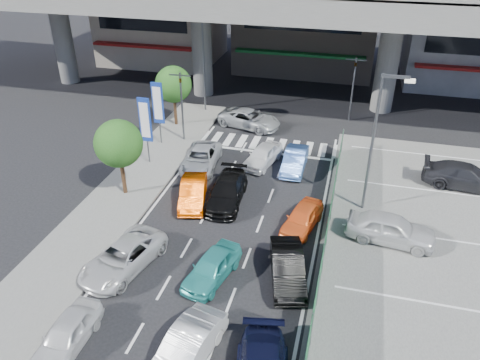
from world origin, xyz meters
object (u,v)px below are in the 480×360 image
(traffic_light_right, at_px, (355,73))
(tree_far, at_px, (173,84))
(street_lamp_right, at_px, (377,134))
(sedan_white_front_mid, at_px, (263,155))
(taxi_orange_left, at_px, (193,192))
(crossing_wagon_silver, at_px, (249,119))
(parked_sedan_white, at_px, (391,229))
(hatch_black_mid_right, at_px, (288,268))
(signboard_near, at_px, (145,122))
(van_white_back_left, at_px, (67,334))
(tree_near, at_px, (119,144))
(taxi_teal_mid, at_px, (212,267))
(signboard_far, at_px, (158,105))
(taxi_orange_right, at_px, (302,218))
(parked_sedan_dgrey, at_px, (466,176))
(traffic_light_left, at_px, (181,90))
(street_lamp_left, at_px, (205,56))
(wagon_silver_front_left, at_px, (201,158))
(sedan_white_mid_left, at_px, (123,257))
(hatch_white_back_mid, at_px, (186,349))
(kei_truck_front_right, at_px, (295,160))
(traffic_cone, at_px, (363,225))
(sedan_black_mid, at_px, (227,192))

(traffic_light_right, distance_m, tree_far, 14.05)
(street_lamp_right, bearing_deg, sedan_white_front_mid, 150.78)
(taxi_orange_left, relative_size, crossing_wagon_silver, 0.81)
(sedan_white_front_mid, relative_size, crossing_wagon_silver, 0.78)
(parked_sedan_white, bearing_deg, hatch_black_mid_right, 138.65)
(signboard_near, xyz_separation_m, van_white_back_left, (3.23, -14.98, -2.44))
(taxi_orange_left, bearing_deg, hatch_black_mid_right, -53.03)
(tree_near, xyz_separation_m, taxi_teal_mid, (7.36, -5.79, -2.74))
(street_lamp_right, xyz_separation_m, signboard_far, (-14.77, 4.99, -1.71))
(street_lamp_right, height_order, taxi_orange_right, street_lamp_right)
(crossing_wagon_silver, distance_m, parked_sedan_dgrey, 16.09)
(traffic_light_left, xyz_separation_m, tree_near, (-0.80, -8.00, -0.55))
(signboard_far, relative_size, tree_far, 0.98)
(street_lamp_left, bearing_deg, parked_sedan_dgrey, -22.49)
(tree_far, bearing_deg, wagon_silver_front_left, -55.72)
(traffic_light_left, xyz_separation_m, hatch_black_mid_right, (9.98, -12.98, -3.25))
(signboard_far, distance_m, sedan_white_mid_left, 13.89)
(crossing_wagon_silver, bearing_deg, traffic_light_left, 146.04)
(traffic_light_left, bearing_deg, hatch_white_back_mid, -69.19)
(kei_truck_front_right, bearing_deg, tree_far, 154.68)
(traffic_cone, bearing_deg, van_white_back_left, -135.78)
(street_lamp_right, bearing_deg, signboard_far, 161.32)
(hatch_black_mid_right, distance_m, traffic_cone, 5.79)
(hatch_black_mid_right, height_order, sedan_white_front_mid, hatch_black_mid_right)
(tree_near, bearing_deg, parked_sedan_dgrey, 16.68)
(signboard_far, bearing_deg, hatch_black_mid_right, -46.46)
(wagon_silver_front_left, bearing_deg, taxi_teal_mid, -73.72)
(tree_far, relative_size, hatch_white_back_mid, 1.15)
(sedan_black_mid, xyz_separation_m, wagon_silver_front_left, (-2.85, 3.67, -0.04))
(traffic_light_left, bearing_deg, hatch_black_mid_right, -52.45)
(hatch_black_mid_right, xyz_separation_m, traffic_cone, (3.30, 4.75, -0.28))
(street_lamp_right, bearing_deg, sedan_white_mid_left, -143.65)
(traffic_light_left, bearing_deg, traffic_light_right, 30.89)
(signboard_near, height_order, parked_sedan_white, signboard_near)
(tree_near, xyz_separation_m, sedan_white_mid_left, (3.04, -6.19, -2.72))
(van_white_back_left, bearing_deg, traffic_light_left, 96.95)
(sedan_white_mid_left, xyz_separation_m, taxi_orange_left, (1.27, 6.39, 0.00))
(taxi_orange_right, bearing_deg, traffic_light_left, 152.41)
(wagon_silver_front_left, bearing_deg, kei_truck_front_right, 6.58)
(parked_sedan_white, xyz_separation_m, traffic_cone, (-1.35, 0.60, -0.42))
(sedan_black_mid, bearing_deg, street_lamp_right, 5.39)
(traffic_light_right, xyz_separation_m, sedan_white_mid_left, (-9.46, -21.19, -3.27))
(van_white_back_left, xyz_separation_m, hatch_white_back_mid, (4.80, 0.49, 0.06))
(traffic_light_right, distance_m, crossing_wagon_silver, 8.89)
(tree_near, height_order, wagon_silver_front_left, tree_near)
(street_lamp_right, relative_size, taxi_orange_right, 2.19)
(tree_near, distance_m, crossing_wagon_silver, 12.93)
(hatch_white_back_mid, relative_size, taxi_teal_mid, 1.11)
(wagon_silver_front_left, relative_size, parked_sedan_dgrey, 0.91)
(hatch_black_mid_right, distance_m, taxi_orange_right, 4.27)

